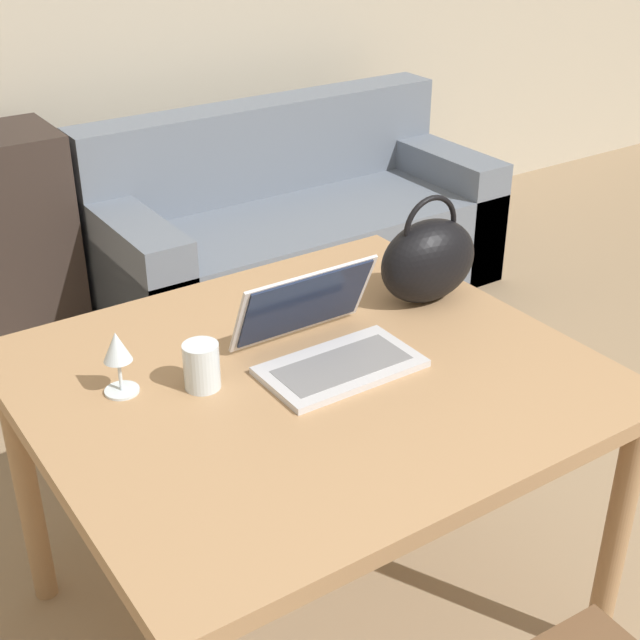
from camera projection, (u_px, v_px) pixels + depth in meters
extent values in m
cube|color=#A87F56|center=(308.00, 379.00, 1.99)|extent=(1.20, 1.08, 0.04)
cylinder|color=#A87F56|center=(615.00, 540.00, 2.08)|extent=(0.06, 0.06, 0.73)
cylinder|color=#A87F56|center=(26.00, 487.00, 2.26)|extent=(0.06, 0.06, 0.73)
cylinder|color=#A87F56|center=(369.00, 364.00, 2.79)|extent=(0.06, 0.06, 0.73)
cube|color=slate|center=(299.00, 253.00, 3.93)|extent=(1.75, 0.77, 0.42)
cube|color=slate|center=(264.00, 146.00, 3.94)|extent=(1.75, 0.20, 0.40)
cube|color=slate|center=(134.00, 281.00, 3.51)|extent=(0.20, 0.77, 0.56)
cube|color=slate|center=(435.00, 203.00, 4.28)|extent=(0.20, 0.77, 0.56)
cube|color=silver|center=(341.00, 367.00, 1.98)|extent=(0.35, 0.20, 0.02)
cube|color=gray|center=(342.00, 365.00, 1.97)|extent=(0.30, 0.13, 0.00)
cube|color=silver|center=(304.00, 303.00, 2.05)|extent=(0.35, 0.09, 0.19)
cube|color=#19233D|center=(306.00, 303.00, 2.04)|extent=(0.33, 0.08, 0.17)
cylinder|color=silver|center=(202.00, 366.00, 1.90)|extent=(0.08, 0.08, 0.10)
cylinder|color=silver|center=(122.00, 391.00, 1.90)|extent=(0.07, 0.07, 0.01)
cylinder|color=silver|center=(120.00, 375.00, 1.89)|extent=(0.01, 0.01, 0.07)
cone|color=silver|center=(117.00, 346.00, 1.85)|extent=(0.06, 0.06, 0.07)
ellipsoid|color=black|center=(428.00, 261.00, 2.24)|extent=(0.28, 0.16, 0.22)
torus|color=black|center=(430.00, 227.00, 2.20)|extent=(0.17, 0.01, 0.17)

